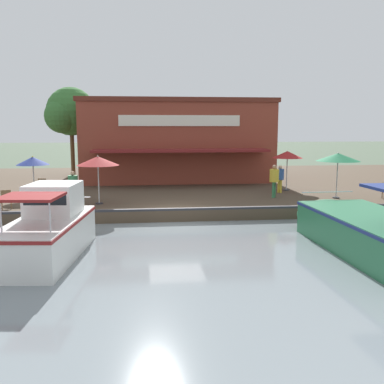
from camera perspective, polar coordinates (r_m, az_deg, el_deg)
ground_plane at (r=19.55m, az=-2.13°, el=-4.25°), size 220.00×220.00×0.00m
quay_deck at (r=30.32m, az=-3.63°, el=0.91°), size 22.00×56.00×0.60m
quay_edge_fender at (r=19.52m, az=-2.16°, el=-2.32°), size 0.20×50.40×0.10m
waterfront_restaurant at (r=32.60m, az=-2.27°, el=7.02°), size 11.04×13.38×5.70m
patio_umbrella_near_quay_edge at (r=26.14m, az=12.60°, el=4.87°), size 1.81×1.81×2.40m
patio_umbrella_far_corner at (r=21.37m, az=-12.44°, el=4.07°), size 2.06×2.06×2.39m
patio_umbrella_by_entrance at (r=24.42m, az=-20.47°, el=3.90°), size 1.73×1.73×2.24m
patio_umbrella_back_row at (r=23.92m, az=18.89°, el=4.41°), size 2.29×2.29×2.45m
cafe_chair_far_corner_seat at (r=21.73m, az=-23.53°, el=-0.77°), size 0.56×0.56×0.85m
cafe_chair_beside_entrance at (r=25.95m, az=-19.42°, el=0.87°), size 0.46×0.46×0.85m
person_at_quay_edge at (r=25.20m, az=11.65°, el=2.13°), size 0.45×0.45×1.59m
person_near_entrance at (r=21.62m, az=-15.58°, el=1.08°), size 0.47×0.47×1.65m
person_mid_patio at (r=23.34m, az=10.91°, el=1.98°), size 0.50×0.50×1.77m
motorboat_fourth_along at (r=16.29m, az=22.30°, el=-4.70°), size 8.81×3.13×2.55m
motorboat_second_along at (r=15.45m, az=-18.06°, el=-4.57°), size 6.26×2.63×2.36m
tree_behind_restaurant at (r=35.41m, az=-16.12°, el=10.11°), size 3.98×3.79×6.90m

